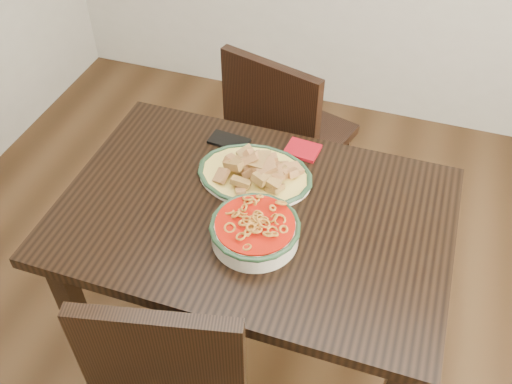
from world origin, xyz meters
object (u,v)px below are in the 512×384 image
(dining_table, at_px, (254,233))
(smartphone, at_px, (229,141))
(fish_plate, at_px, (255,167))
(noodle_bowl, at_px, (255,229))
(chair_far, at_px, (283,134))

(dining_table, bearing_deg, smartphone, 123.41)
(dining_table, height_order, smartphone, smartphone)
(fish_plate, distance_m, smartphone, 0.20)
(fish_plate, bearing_deg, noodle_bowl, -71.16)
(dining_table, bearing_deg, chair_far, 98.46)
(chair_far, height_order, noodle_bowl, chair_far)
(dining_table, height_order, fish_plate, fish_plate)
(fish_plate, relative_size, noodle_bowl, 1.40)
(noodle_bowl, bearing_deg, chair_far, 100.12)
(dining_table, xyz_separation_m, chair_far, (-0.10, 0.68, -0.15))
(noodle_bowl, distance_m, smartphone, 0.44)
(dining_table, xyz_separation_m, smartphone, (-0.18, 0.28, 0.11))
(chair_far, height_order, smartphone, chair_far)
(dining_table, distance_m, fish_plate, 0.21)
(chair_far, bearing_deg, dining_table, 114.54)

